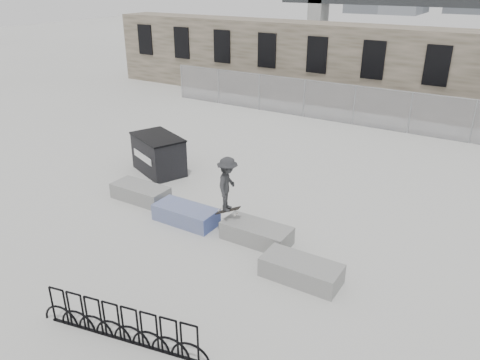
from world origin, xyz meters
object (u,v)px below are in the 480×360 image
at_px(planter_offset, 301,270).
at_px(planter_center_right, 256,232).
at_px(dumpster, 159,154).
at_px(bike_rack, 121,324).
at_px(planter_far_left, 141,192).
at_px(skateboarder, 228,184).
at_px(planter_center_left, 186,214).

bearing_deg(planter_offset, planter_center_right, 151.46).
distance_m(dumpster, bike_rack, 9.20).
bearing_deg(planter_far_left, planter_center_right, -3.47).
bearing_deg(bike_rack, skateboarder, 96.37).
bearing_deg(planter_offset, bike_rack, -119.93).
bearing_deg(planter_center_left, bike_rack, -67.08).
height_order(planter_offset, skateboarder, skateboarder).
distance_m(planter_center_right, planter_offset, 2.12).
distance_m(planter_offset, dumpster, 8.43).
bearing_deg(planter_center_left, skateboarder, 4.47).
distance_m(planter_far_left, planter_center_right, 4.70).
distance_m(planter_center_left, planter_center_right, 2.42).
relative_size(planter_offset, bike_rack, 0.50).
bearing_deg(planter_center_right, planter_far_left, 176.53).
distance_m(planter_offset, skateboarder, 3.24).
relative_size(planter_center_left, planter_center_right, 1.00).
bearing_deg(planter_offset, skateboarder, 161.00).
distance_m(planter_center_right, dumpster, 6.32).
distance_m(planter_far_left, skateboarder, 3.99).
distance_m(planter_center_left, bike_rack, 5.19).
relative_size(dumpster, bike_rack, 0.64).
bearing_deg(dumpster, planter_center_left, -15.43).
relative_size(planter_center_right, planter_offset, 1.00).
relative_size(planter_offset, dumpster, 0.78).
bearing_deg(planter_center_left, planter_offset, -11.24).
relative_size(planter_center_right, dumpster, 0.78).
xyz_separation_m(planter_offset, skateboarder, (-2.81, 0.97, 1.30)).
xyz_separation_m(planter_center_right, bike_rack, (-0.40, -4.94, 0.16)).
relative_size(planter_center_left, skateboarder, 1.10).
distance_m(planter_far_left, bike_rack, 6.77).
bearing_deg(planter_center_left, planter_far_left, 168.87).
xyz_separation_m(planter_offset, dumpster, (-7.64, 3.53, 0.45)).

